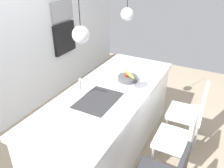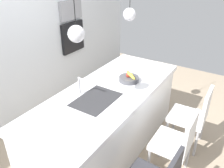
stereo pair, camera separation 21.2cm
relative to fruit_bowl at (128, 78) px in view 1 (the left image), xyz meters
name	(u,v)px [view 1 (the left image)]	position (x,y,z in m)	size (l,w,h in m)	color
floor	(109,147)	(-0.37, 0.09, -0.95)	(6.60, 6.60, 0.00)	tan
back_wall	(7,41)	(-0.37, 1.74, 0.35)	(6.00, 0.10, 2.60)	white
kitchen_island	(108,121)	(-0.37, 0.09, -0.49)	(2.39, 0.94, 0.91)	white
sink_basin	(98,101)	(-0.61, 0.09, -0.04)	(0.56, 0.40, 0.02)	#2D2D30
faucet	(82,85)	(-0.61, 0.31, 0.10)	(0.02, 0.17, 0.22)	silver
fruit_bowl	(128,78)	(0.00, 0.00, 0.00)	(0.26, 0.26, 0.16)	#4C4C51
microwave	(61,11)	(0.81, 1.67, 0.58)	(0.54, 0.08, 0.34)	#9E9EA3
oven	(64,38)	(0.81, 1.67, 0.08)	(0.56, 0.08, 0.56)	black
chair_middle	(179,138)	(-0.33, -0.82, -0.45)	(0.44, 0.42, 0.88)	white
chair_far	(191,111)	(0.30, -0.82, -0.45)	(0.44, 0.47, 0.90)	white
pendant_light_left	(81,34)	(-0.86, 0.09, 0.79)	(0.16, 0.16, 0.76)	silver
pendant_light_right	(127,14)	(0.13, 0.09, 0.79)	(0.16, 0.16, 0.76)	silver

